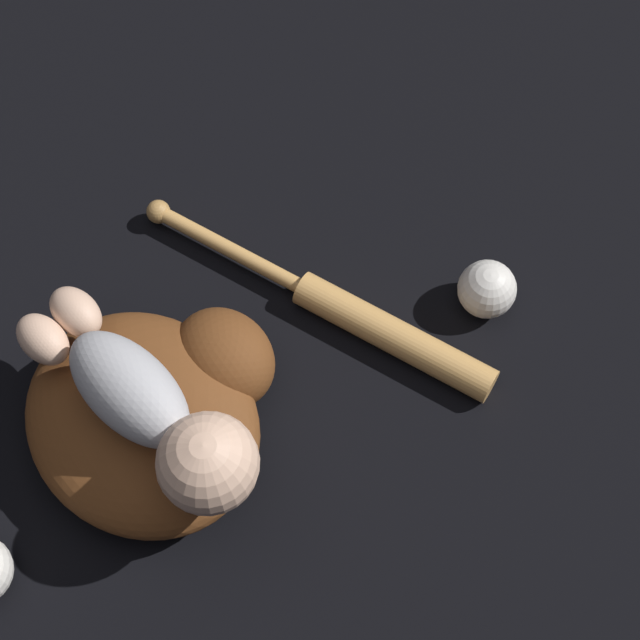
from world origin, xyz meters
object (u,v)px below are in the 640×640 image
baby_figure (154,413)px  baseball (487,289)px  baseball_glove (156,410)px  baseball_bat (359,317)px

baby_figure → baseball: (-0.07, 0.46, -0.12)m
baseball_glove → baseball_bat: bearing=99.2°
baseball_glove → baseball_bat: baseball_glove is taller
baby_figure → baseball_bat: 0.33m
baseball_bat → baseball: bearing=80.8°
baby_figure → baseball: baby_figure is taller
baseball_bat → baseball: (0.03, 0.17, 0.02)m
baseball_glove → baseball_bat: size_ratio=0.90×
baby_figure → baseball_bat: size_ratio=0.81×
baby_figure → baseball: bearing=98.1°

